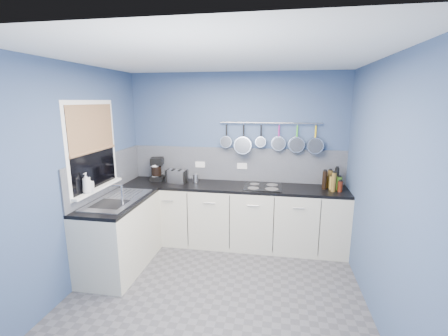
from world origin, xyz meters
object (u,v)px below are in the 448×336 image
(soap_bottle_b, at_px, (90,184))
(soap_bottle_a, at_px, (86,183))
(paper_towel, at_px, (155,172))
(toaster, at_px, (177,176))
(hob, at_px, (263,187))
(canister, at_px, (196,178))
(coffee_maker, at_px, (157,169))

(soap_bottle_b, bearing_deg, soap_bottle_a, -90.00)
(paper_towel, height_order, toaster, paper_towel)
(toaster, distance_m, hob, 1.28)
(soap_bottle_b, xyz_separation_m, toaster, (0.68, 1.11, -0.14))
(soap_bottle_b, xyz_separation_m, hob, (1.96, 1.06, -0.23))
(soap_bottle_a, height_order, paper_towel, soap_bottle_a)
(paper_towel, distance_m, canister, 0.63)
(soap_bottle_a, relative_size, coffee_maker, 0.69)
(soap_bottle_a, xyz_separation_m, hob, (1.96, 1.12, -0.26))
(paper_towel, bearing_deg, soap_bottle_a, -105.01)
(soap_bottle_b, bearing_deg, coffee_maker, 73.74)
(hob, bearing_deg, paper_towel, 176.47)
(soap_bottle_b, height_order, paper_towel, soap_bottle_b)
(paper_towel, distance_m, toaster, 0.36)
(paper_towel, relative_size, coffee_maker, 0.73)
(soap_bottle_a, distance_m, toaster, 1.37)
(soap_bottle_a, xyz_separation_m, canister, (0.95, 1.25, -0.21))
(soap_bottle_a, bearing_deg, canister, 52.62)
(coffee_maker, bearing_deg, paper_towel, -135.98)
(soap_bottle_a, relative_size, hob, 0.46)
(soap_bottle_a, relative_size, soap_bottle_b, 1.39)
(soap_bottle_b, height_order, canister, soap_bottle_b)
(canister, relative_size, hob, 0.22)
(paper_towel, bearing_deg, canister, 2.13)
(soap_bottle_a, bearing_deg, toaster, 59.82)
(soap_bottle_b, relative_size, coffee_maker, 0.50)
(toaster, distance_m, canister, 0.28)
(paper_towel, relative_size, hob, 0.48)
(coffee_maker, xyz_separation_m, canister, (0.61, -0.00, -0.12))
(soap_bottle_b, height_order, coffee_maker, coffee_maker)
(toaster, relative_size, hob, 0.55)
(canister, bearing_deg, hob, -7.02)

